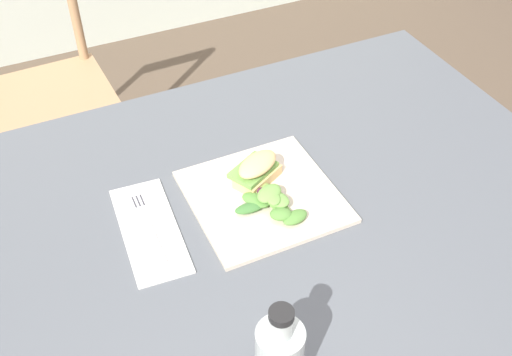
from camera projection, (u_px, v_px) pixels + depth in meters
dining_table at (253, 259)px, 1.25m from camera, size 1.37×0.97×0.74m
chair_wooden_far at (45, 91)px, 2.00m from camera, size 0.42×0.42×0.87m
plate_lunch at (265, 196)px, 1.22m from camera, size 0.28×0.28×0.01m
sandwich_half_front at (257, 170)px, 1.22m from camera, size 0.11×0.10×0.06m
salad_mixed_greens at (271, 202)px, 1.17m from camera, size 0.12×0.14×0.04m
napkin_folded at (150, 229)px, 1.15m from camera, size 0.12×0.26×0.00m
fork_on_napkin at (147, 222)px, 1.16m from camera, size 0.03×0.19×0.00m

